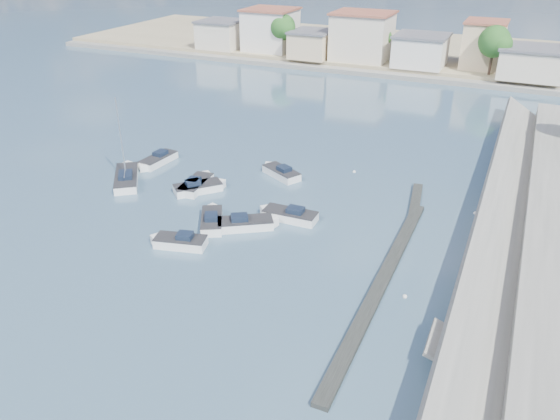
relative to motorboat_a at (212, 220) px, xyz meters
name	(u,v)px	position (x,y,z in m)	size (l,w,h in m)	color
ground	(390,140)	(8.98, 27.30, -0.38)	(400.00, 400.00, 0.00)	#2C4059
seawall_walkway	(557,289)	(27.48, 0.30, 0.52)	(5.00, 90.00, 1.80)	slate
breakwater	(390,263)	(15.88, -0.01, -0.21)	(2.00, 31.02, 0.35)	black
far_shore_land	(455,55)	(8.98, 79.30, 0.32)	(160.00, 40.00, 1.40)	gray
far_shore_quay	(436,80)	(8.98, 58.30, 0.02)	(160.00, 2.50, 0.80)	slate
far_town	(511,51)	(19.69, 64.22, 4.56)	(113.01, 12.80, 8.35)	beige
shore_trees	(493,52)	(17.32, 55.42, 5.84)	(74.56, 38.32, 7.92)	#38281E
motorboat_a	(212,220)	(0.00, 0.00, 0.00)	(3.72, 4.84, 1.48)	white
motorboat_b	(200,188)	(-4.43, 5.29, 0.00)	(4.51, 4.69, 1.48)	white
motorboat_c	(288,215)	(5.71, 3.52, 0.00)	(5.38, 1.97, 1.48)	white
motorboat_d	(178,242)	(-0.56, -4.44, 0.00)	(4.77, 2.69, 1.48)	white
motorboat_e	(197,184)	(-5.20, 5.89, 0.00)	(2.41, 5.36, 1.48)	white
motorboat_f	(280,172)	(1.15, 11.96, 0.00)	(4.83, 3.71, 1.48)	white
motorboat_g	(157,161)	(-12.49, 9.26, 0.00)	(2.19, 5.39, 1.48)	white
motorboat_h	(248,224)	(3.24, 0.66, 0.00)	(5.01, 4.16, 1.48)	white
sailboat	(127,177)	(-12.69, 4.35, 0.03)	(5.60, 6.54, 9.00)	white
mooring_buoys	(388,262)	(15.67, 0.22, -0.33)	(13.23, 36.33, 0.34)	white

